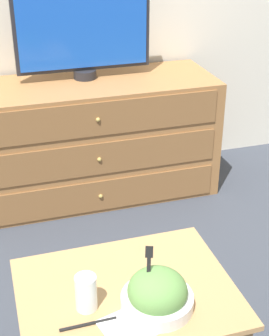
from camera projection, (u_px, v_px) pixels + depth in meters
name	position (u px, v px, depth m)	size (l,w,h in m)	color
ground_plane	(95.00, 168.00, 3.44)	(12.00, 12.00, 0.00)	#383D47
dresser	(89.00, 140.00, 3.01)	(1.46, 0.55, 0.70)	#9E6B3D
tv	(83.00, 33.00, 2.80)	(0.75, 0.13, 0.48)	#232328
coffee_table	(127.00, 309.00, 1.72)	(0.70, 0.55, 0.47)	tan
takeout_bowl	(157.00, 294.00, 1.58)	(0.23, 0.23, 0.20)	silver
drink_cup	(86.00, 294.00, 1.58)	(0.07, 0.07, 0.12)	beige
napkin	(127.00, 327.00, 1.53)	(0.18, 0.18, 0.00)	white
knife	(88.00, 324.00, 1.54)	(0.18, 0.01, 0.01)	black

